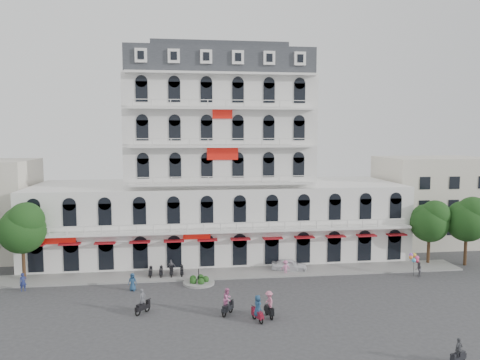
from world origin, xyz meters
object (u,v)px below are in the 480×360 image
at_px(rider_northeast, 458,353).
at_px(rider_center, 269,303).
at_px(balloon_vendor, 417,265).
at_px(rider_east, 258,308).
at_px(parked_car, 289,265).
at_px(rider_west, 142,302).
at_px(rider_southwest, 228,301).

xyz_separation_m(rider_northeast, rider_center, (-10.81, 9.61, 0.29)).
bearing_deg(balloon_vendor, rider_east, -152.55).
height_order(rider_center, balloon_vendor, balloon_vendor).
bearing_deg(balloon_vendor, parked_car, 164.06).
height_order(rider_west, rider_center, rider_center).
height_order(rider_southwest, rider_east, rider_southwest).
bearing_deg(parked_car, rider_northeast, -151.50).
height_order(rider_west, balloon_vendor, balloon_vendor).
bearing_deg(rider_southwest, rider_northeast, -90.80).
bearing_deg(rider_center, balloon_vendor, 106.11).
xyz_separation_m(rider_west, rider_east, (9.41, -2.87, 0.12)).
xyz_separation_m(parked_car, rider_east, (-5.81, -13.52, 0.44)).
height_order(rider_west, rider_southwest, rider_southwest).
distance_m(rider_southwest, balloon_vendor, 22.63).
bearing_deg(rider_west, rider_northeast, -77.86).
distance_m(rider_west, rider_east, 9.84).
xyz_separation_m(rider_southwest, rider_northeast, (14.17, -10.62, -0.29)).
bearing_deg(balloon_vendor, rider_center, -152.92).
bearing_deg(parked_car, balloon_vendor, -92.60).
xyz_separation_m(rider_west, balloon_vendor, (28.27, 6.92, 0.30)).
bearing_deg(balloon_vendor, rider_west, -166.24).
bearing_deg(rider_east, parked_car, -44.24).
distance_m(rider_west, balloon_vendor, 29.11).
distance_m(rider_west, rider_northeast, 24.34).
xyz_separation_m(rider_northeast, balloon_vendor, (6.97, 18.70, 0.37)).
relative_size(parked_car, rider_west, 1.80).
distance_m(parked_car, rider_center, 13.67).
height_order(rider_northeast, balloon_vendor, balloon_vendor).
xyz_separation_m(rider_east, rider_northeast, (11.89, -8.90, -0.19)).
bearing_deg(rider_northeast, rider_east, -66.99).
relative_size(parked_car, rider_center, 1.73).
xyz_separation_m(rider_southwest, rider_center, (3.36, -1.01, -0.00)).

